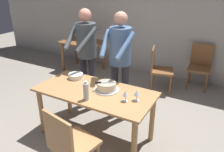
% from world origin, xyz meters
% --- Properties ---
extents(ground_plane, '(14.00, 14.00, 0.00)m').
position_xyz_m(ground_plane, '(0.00, 0.00, 0.00)').
color(ground_plane, gray).
extents(back_wall, '(10.00, 0.12, 2.70)m').
position_xyz_m(back_wall, '(0.00, 2.74, 1.35)').
color(back_wall, '#BCB7AD').
rests_on(back_wall, ground_plane).
extents(main_dining_table, '(1.61, 0.77, 0.75)m').
position_xyz_m(main_dining_table, '(0.00, 0.00, 0.63)').
color(main_dining_table, tan).
rests_on(main_dining_table, ground_plane).
extents(cake_on_platter, '(0.34, 0.34, 0.11)m').
position_xyz_m(cake_on_platter, '(0.13, 0.09, 0.80)').
color(cake_on_platter, silver).
rests_on(cake_on_platter, main_dining_table).
extents(cake_knife, '(0.24, 0.17, 0.02)m').
position_xyz_m(cake_knife, '(0.07, 0.05, 0.87)').
color(cake_knife, silver).
rests_on(cake_knife, cake_on_platter).
extents(plate_stack, '(0.22, 0.22, 0.07)m').
position_xyz_m(plate_stack, '(-0.47, 0.20, 0.79)').
color(plate_stack, white).
rests_on(plate_stack, main_dining_table).
extents(wine_glass_near, '(0.08, 0.08, 0.14)m').
position_xyz_m(wine_glass_near, '(0.60, 0.03, 0.85)').
color(wine_glass_near, silver).
rests_on(wine_glass_near, main_dining_table).
extents(wine_glass_far, '(0.08, 0.08, 0.14)m').
position_xyz_m(wine_glass_far, '(0.48, -0.05, 0.85)').
color(wine_glass_far, silver).
rests_on(wine_glass_far, main_dining_table).
extents(water_bottle, '(0.07, 0.07, 0.25)m').
position_xyz_m(water_bottle, '(0.04, -0.25, 0.86)').
color(water_bottle, silver).
rests_on(water_bottle, main_dining_table).
extents(person_cutting_cake, '(0.47, 0.56, 1.72)m').
position_xyz_m(person_cutting_cake, '(0.07, 0.60, 1.08)').
color(person_cutting_cake, '#2D2D38').
rests_on(person_cutting_cake, ground_plane).
extents(person_standing_beside, '(0.47, 0.56, 1.72)m').
position_xyz_m(person_standing_beside, '(-0.56, 0.63, 1.08)').
color(person_standing_beside, '#2D2D38').
rests_on(person_standing_beside, ground_plane).
extents(chair_near_side, '(0.51, 0.51, 0.90)m').
position_xyz_m(chair_near_side, '(0.16, -0.76, 0.49)').
color(chair_near_side, tan).
rests_on(chair_near_side, ground_plane).
extents(background_table, '(1.00, 0.70, 0.74)m').
position_xyz_m(background_table, '(-1.68, 2.04, 0.58)').
color(background_table, brown).
rests_on(background_table, ground_plane).
extents(background_chair_0, '(0.54, 0.54, 0.90)m').
position_xyz_m(background_chair_0, '(0.30, 1.88, 0.49)').
color(background_chair_0, brown).
rests_on(background_chair_0, ground_plane).
extents(background_chair_1, '(0.46, 0.46, 0.90)m').
position_xyz_m(background_chair_1, '(1.00, 2.45, 0.49)').
color(background_chair_1, brown).
rests_on(background_chair_1, ground_plane).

